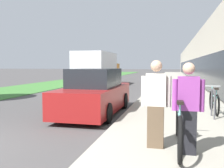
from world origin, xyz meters
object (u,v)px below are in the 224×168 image
object	(u,v)px
person_rider	(188,108)
person_bystander	(156,104)
cruiser_bike_nearest	(214,102)
tandem_bicycle	(179,126)
parked_sedan_curbside	(95,93)
bike_rack_hoop	(213,100)
moving_truck	(98,69)

from	to	relation	value
person_rider	person_bystander	size ratio (longest dim) A/B	0.97
person_rider	cruiser_bike_nearest	xyz separation A→B (m)	(1.08, 4.14, -0.44)
tandem_bicycle	cruiser_bike_nearest	xyz separation A→B (m)	(1.22, 3.85, -0.04)
parked_sedan_curbside	cruiser_bike_nearest	bearing A→B (deg)	4.95
bike_rack_hoop	cruiser_bike_nearest	size ratio (longest dim) A/B	0.47
person_bystander	parked_sedan_curbside	bearing A→B (deg)	122.88
cruiser_bike_nearest	moving_truck	world-z (taller)	moving_truck
tandem_bicycle	person_bystander	distance (m)	0.60
tandem_bicycle	moving_truck	world-z (taller)	moving_truck
cruiser_bike_nearest	parked_sedan_curbside	xyz separation A→B (m)	(-3.95, -0.34, 0.21)
tandem_bicycle	person_bystander	xyz separation A→B (m)	(-0.42, -0.07, 0.42)
cruiser_bike_nearest	parked_sedan_curbside	world-z (taller)	parked_sedan_curbside
bike_rack_hoop	moving_truck	size ratio (longest dim) A/B	0.12
person_rider	parked_sedan_curbside	size ratio (longest dim) A/B	0.36
tandem_bicycle	cruiser_bike_nearest	distance (m)	4.04
cruiser_bike_nearest	tandem_bicycle	bearing A→B (deg)	-107.55
tandem_bicycle	person_bystander	world-z (taller)	person_bystander
person_bystander	bike_rack_hoop	xyz separation A→B (m)	(1.49, 3.11, -0.32)
person_bystander	bike_rack_hoop	bearing A→B (deg)	64.37
person_bystander	parked_sedan_curbside	size ratio (longest dim) A/B	0.38
tandem_bicycle	person_rider	distance (m)	0.51
tandem_bicycle	bike_rack_hoop	distance (m)	3.23
bike_rack_hoop	parked_sedan_curbside	distance (m)	3.83
bike_rack_hoop	cruiser_bike_nearest	bearing A→B (deg)	79.54
parked_sedan_curbside	moving_truck	world-z (taller)	moving_truck
moving_truck	bike_rack_hoop	bearing A→B (deg)	-59.34
bike_rack_hoop	moving_truck	world-z (taller)	moving_truck
person_rider	moving_truck	bearing A→B (deg)	112.14
cruiser_bike_nearest	parked_sedan_curbside	bearing A→B (deg)	-175.05
tandem_bicycle	bike_rack_hoop	bearing A→B (deg)	70.67
person_bystander	bike_rack_hoop	distance (m)	3.47
tandem_bicycle	parked_sedan_curbside	xyz separation A→B (m)	(-2.73, 3.51, 0.17)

